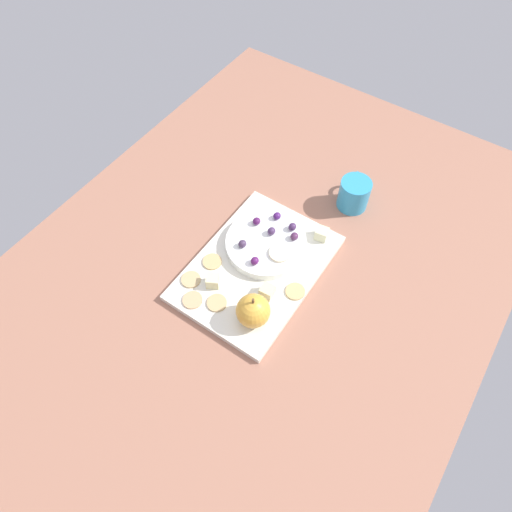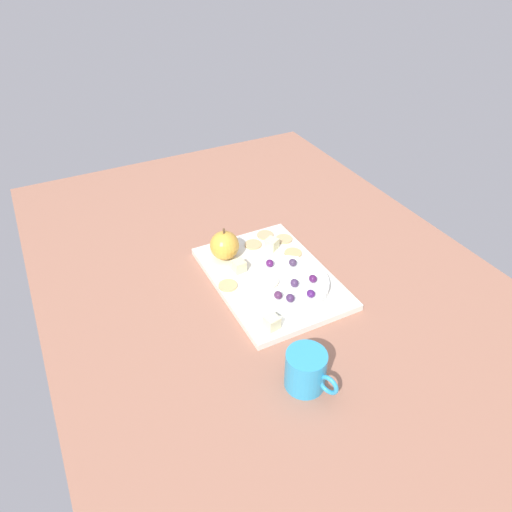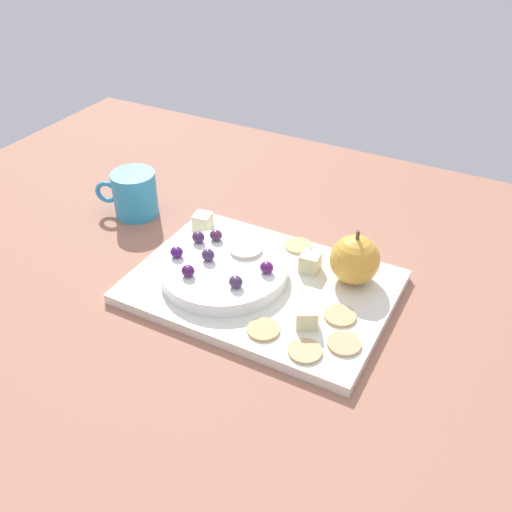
# 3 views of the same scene
# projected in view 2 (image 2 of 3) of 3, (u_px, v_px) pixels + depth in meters

# --- Properties ---
(table) EXTENTS (1.43, 0.99, 0.04)m
(table) POSITION_uv_depth(u_px,v_px,m) (266.00, 280.00, 1.11)
(table) COLOR #9C6751
(table) RESTS_ON ground
(platter) EXTENTS (0.35, 0.25, 0.02)m
(platter) POSITION_uv_depth(u_px,v_px,m) (271.00, 278.00, 1.08)
(platter) COLOR silver
(platter) RESTS_ON table
(serving_dish) EXTENTS (0.18, 0.18, 0.02)m
(serving_dish) POSITION_uv_depth(u_px,v_px,m) (288.00, 284.00, 1.04)
(serving_dish) COLOR white
(serving_dish) RESTS_ON platter
(apple_whole) EXTENTS (0.07, 0.07, 0.07)m
(apple_whole) POSITION_uv_depth(u_px,v_px,m) (225.00, 245.00, 1.11)
(apple_whole) COLOR gold
(apple_whole) RESTS_ON platter
(apple_stem) EXTENTS (0.01, 0.01, 0.01)m
(apple_stem) POSITION_uv_depth(u_px,v_px,m) (224.00, 231.00, 1.09)
(apple_stem) COLOR brown
(apple_stem) RESTS_ON apple_whole
(cheese_cube_0) EXTENTS (0.04, 0.04, 0.03)m
(cheese_cube_0) POSITION_uv_depth(u_px,v_px,m) (272.00, 244.00, 1.15)
(cheese_cube_0) COLOR beige
(cheese_cube_0) RESTS_ON platter
(cheese_cube_1) EXTENTS (0.03, 0.03, 0.03)m
(cheese_cube_1) POSITION_uv_depth(u_px,v_px,m) (272.00, 322.00, 0.94)
(cheese_cube_1) COLOR beige
(cheese_cube_1) RESTS_ON platter
(cheese_cube_2) EXTENTS (0.03, 0.03, 0.03)m
(cheese_cube_2) POSITION_uv_depth(u_px,v_px,m) (239.00, 266.00, 1.08)
(cheese_cube_2) COLOR beige
(cheese_cube_2) RESTS_ON platter
(cracker_0) EXTENTS (0.04, 0.04, 0.00)m
(cracker_0) POSITION_uv_depth(u_px,v_px,m) (265.00, 235.00, 1.20)
(cracker_0) COLOR tan
(cracker_0) RESTS_ON platter
(cracker_1) EXTENTS (0.04, 0.04, 0.00)m
(cracker_1) POSITION_uv_depth(u_px,v_px,m) (228.00, 286.00, 1.04)
(cracker_1) COLOR tan
(cracker_1) RESTS_ON platter
(cracker_2) EXTENTS (0.04, 0.04, 0.00)m
(cracker_2) POSITION_uv_depth(u_px,v_px,m) (284.00, 239.00, 1.19)
(cracker_2) COLOR tan
(cracker_2) RESTS_ON platter
(cracker_3) EXTENTS (0.04, 0.04, 0.00)m
(cracker_3) POSITION_uv_depth(u_px,v_px,m) (253.00, 245.00, 1.17)
(cracker_3) COLOR tan
(cracker_3) RESTS_ON platter
(cracker_4) EXTENTS (0.04, 0.04, 0.00)m
(cracker_4) POSITION_uv_depth(u_px,v_px,m) (293.00, 253.00, 1.14)
(cracker_4) COLOR tan
(cracker_4) RESTS_ON platter
(grape_0) EXTENTS (0.02, 0.02, 0.02)m
(grape_0) POSITION_uv_depth(u_px,v_px,m) (293.00, 263.00, 1.07)
(grape_0) COLOR #412E4C
(grape_0) RESTS_ON serving_dish
(grape_1) EXTENTS (0.02, 0.02, 0.02)m
(grape_1) POSITION_uv_depth(u_px,v_px,m) (270.00, 263.00, 1.06)
(grape_1) COLOR #511A57
(grape_1) RESTS_ON serving_dish
(grape_2) EXTENTS (0.02, 0.02, 0.02)m
(grape_2) POSITION_uv_depth(u_px,v_px,m) (294.00, 283.00, 1.01)
(grape_2) COLOR #442C53
(grape_2) RESTS_ON serving_dish
(grape_3) EXTENTS (0.02, 0.02, 0.02)m
(grape_3) POSITION_uv_depth(u_px,v_px,m) (278.00, 295.00, 0.98)
(grape_3) COLOR #4D264B
(grape_3) RESTS_ON serving_dish
(grape_4) EXTENTS (0.02, 0.02, 0.02)m
(grape_4) POSITION_uv_depth(u_px,v_px,m) (311.00, 294.00, 0.98)
(grape_4) COLOR #451A61
(grape_4) RESTS_ON serving_dish
(grape_5) EXTENTS (0.02, 0.02, 0.02)m
(grape_5) POSITION_uv_depth(u_px,v_px,m) (313.00, 279.00, 1.02)
(grape_5) COLOR #49184E
(grape_5) RESTS_ON serving_dish
(grape_6) EXTENTS (0.02, 0.02, 0.02)m
(grape_6) POSITION_uv_depth(u_px,v_px,m) (290.00, 298.00, 0.97)
(grape_6) COLOR #412650
(grape_6) RESTS_ON serving_dish
(apple_slice_0) EXTENTS (0.05, 0.05, 0.01)m
(apple_slice_0) POSITION_uv_depth(u_px,v_px,m) (268.00, 282.00, 1.02)
(apple_slice_0) COLOR beige
(apple_slice_0) RESTS_ON serving_dish
(cup) EXTENTS (0.10, 0.07, 0.08)m
(cup) POSITION_uv_depth(u_px,v_px,m) (306.00, 370.00, 0.83)
(cup) COLOR #2F95C5
(cup) RESTS_ON table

